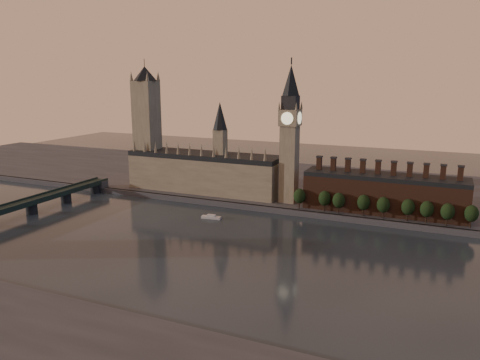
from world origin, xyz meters
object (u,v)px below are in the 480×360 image
object	(u,v)px
river_boat	(211,217)
westminster_bridge	(8,211)
victoria_tower	(147,122)
big_ben	(290,133)

from	to	relation	value
river_boat	westminster_bridge	bearing A→B (deg)	-161.81
victoria_tower	big_ben	xyz separation A→B (m)	(130.00, -5.00, -2.26)
big_ben	westminster_bridge	world-z (taller)	big_ben
victoria_tower	westminster_bridge	size ratio (longest dim) A/B	0.54
big_ben	river_boat	bearing A→B (deg)	-128.11
victoria_tower	westminster_bridge	world-z (taller)	victoria_tower
river_boat	big_ben	bearing A→B (deg)	43.83
big_ben	westminster_bridge	bearing A→B (deg)	-145.67
big_ben	victoria_tower	bearing A→B (deg)	177.80
victoria_tower	westminster_bridge	distance (m)	133.21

